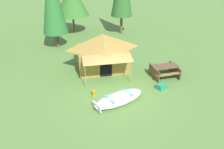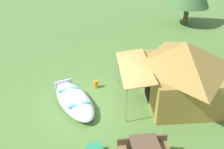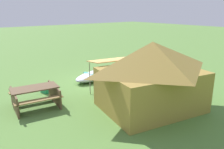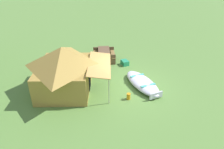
{
  "view_description": "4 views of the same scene",
  "coord_description": "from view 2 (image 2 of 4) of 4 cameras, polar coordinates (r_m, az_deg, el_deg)",
  "views": [
    {
      "loc": [
        -4.25,
        -9.61,
        6.84
      ],
      "look_at": [
        0.08,
        0.8,
        0.76
      ],
      "focal_mm": 35.41,
      "sensor_mm": 36.0,
      "label": 1
    },
    {
      "loc": [
        8.14,
        -1.71,
        5.94
      ],
      "look_at": [
        -0.33,
        0.68,
        1.05
      ],
      "focal_mm": 41.67,
      "sensor_mm": 36.0,
      "label": 2
    },
    {
      "loc": [
        6.24,
        8.38,
        3.47
      ],
      "look_at": [
        0.52,
        1.19,
        0.81
      ],
      "focal_mm": 36.5,
      "sensor_mm": 36.0,
      "label": 3
    },
    {
      "loc": [
        -9.51,
        2.85,
        6.16
      ],
      "look_at": [
        -0.48,
        0.9,
        1.09
      ],
      "focal_mm": 33.42,
      "sensor_mm": 36.0,
      "label": 4
    }
  ],
  "objects": [
    {
      "name": "canvas_cabin_tent",
      "position": [
        10.31,
        15.11,
        0.92
      ],
      "size": [
        4.03,
        4.39,
        2.42
      ],
      "color": "olive",
      "rests_on": "ground_plane"
    },
    {
      "name": "ground_plane",
      "position": [
        10.22,
        -3.18,
        -6.53
      ],
      "size": [
        80.0,
        80.0,
        0.0
      ],
      "primitive_type": "plane",
      "color": "#58833B"
    },
    {
      "name": "beached_rowboat",
      "position": [
        10.17,
        -8.31,
        -5.52
      ],
      "size": [
        3.09,
        1.68,
        0.43
      ],
      "color": "silver",
      "rests_on": "ground_plane"
    },
    {
      "name": "fuel_can",
      "position": [
        11.18,
        -3.56,
        -2.12
      ],
      "size": [
        0.27,
        0.27,
        0.33
      ],
      "primitive_type": "cylinder",
      "rotation": [
        0.0,
        0.0,
        0.53
      ],
      "color": "orange",
      "rests_on": "ground_plane"
    }
  ]
}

